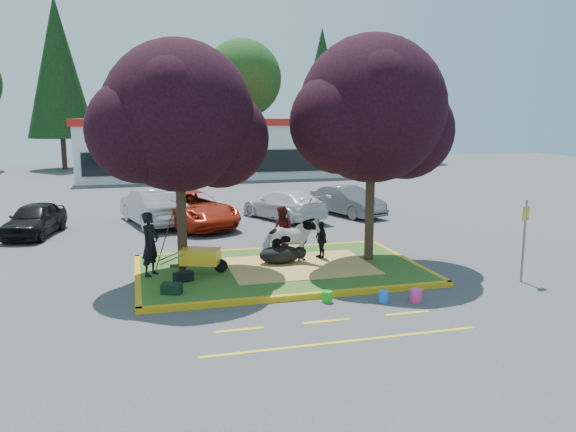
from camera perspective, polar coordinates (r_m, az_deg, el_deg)
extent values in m
plane|color=#424244|center=(16.70, -0.80, -5.72)|extent=(90.00, 90.00, 0.00)
cube|color=#2D551A|center=(16.68, -0.80, -5.48)|extent=(8.00, 5.00, 0.15)
cube|color=gold|center=(14.30, 1.80, -8.15)|extent=(8.30, 0.16, 0.15)
cube|color=gold|center=(19.11, -2.73, -3.47)|extent=(8.30, 0.16, 0.15)
cube|color=gold|center=(16.19, -15.01, -6.30)|extent=(0.16, 5.30, 0.15)
cube|color=gold|center=(18.09, 11.86, -4.45)|extent=(0.16, 5.30, 0.15)
cube|color=#E2B35D|center=(16.81, 1.19, -5.07)|extent=(4.20, 3.00, 0.01)
cylinder|color=black|center=(16.22, -10.79, 0.56)|extent=(0.28, 0.28, 3.53)
sphere|color=black|center=(16.01, -11.11, 9.94)|extent=(4.20, 4.20, 4.20)
sphere|color=black|center=(16.35, -7.01, 7.84)|extent=(2.86, 2.86, 2.86)
sphere|color=black|center=(15.67, -14.85, 8.41)|extent=(2.86, 2.86, 2.86)
cylinder|color=black|center=(17.39, 8.32, 1.54)|extent=(0.28, 0.28, 3.70)
sphere|color=black|center=(17.21, 8.56, 10.71)|extent=(4.40, 4.40, 4.40)
sphere|color=black|center=(17.91, 11.83, 8.47)|extent=(2.99, 2.99, 2.99)
sphere|color=black|center=(16.51, 5.40, 9.43)|extent=(2.99, 2.99, 2.99)
cube|color=yellow|center=(12.40, -5.00, -11.45)|extent=(1.10, 0.12, 0.01)
cube|color=yellow|center=(12.87, 3.94, -10.61)|extent=(1.10, 0.12, 0.01)
cube|color=yellow|center=(13.62, 12.03, -9.63)|extent=(1.10, 0.12, 0.01)
cube|color=yellow|center=(11.83, 5.89, -12.56)|extent=(6.00, 0.10, 0.01)
cube|color=silver|center=(44.05, -7.41, 6.67)|extent=(20.00, 8.00, 4.00)
cube|color=#AF1B12|center=(43.98, -7.47, 9.46)|extent=(20.40, 8.40, 0.50)
cube|color=black|center=(40.09, -6.59, 5.50)|extent=(19.00, 0.10, 1.60)
cylinder|color=black|center=(52.97, -21.84, 6.55)|extent=(0.44, 0.44, 3.92)
cone|color=black|center=(53.07, -22.33, 13.80)|extent=(5.60, 5.60, 11.90)
cylinder|color=black|center=(54.19, -13.16, 6.62)|extent=(0.44, 0.44, 3.08)
sphere|color=#143811|center=(54.15, -13.38, 12.20)|extent=(6.16, 6.16, 6.16)
cylinder|color=black|center=(54.07, -4.56, 7.14)|extent=(0.44, 0.44, 3.64)
sphere|color=#143811|center=(54.11, -4.66, 13.75)|extent=(7.28, 7.28, 7.28)
cylinder|color=black|center=(56.57, 3.39, 7.21)|extent=(0.44, 0.44, 3.50)
cone|color=black|center=(56.60, 3.46, 13.29)|extent=(5.00, 5.00, 10.62)
cylinder|color=black|center=(58.71, 11.18, 7.01)|extent=(0.44, 0.44, 3.22)
sphere|color=#143811|center=(58.70, 11.37, 12.39)|extent=(6.44, 6.44, 6.44)
imported|color=white|center=(16.91, 0.22, -2.52)|extent=(1.68, 0.77, 1.42)
ellipsoid|color=black|center=(17.01, -0.81, -3.94)|extent=(1.46, 1.15, 0.55)
imported|color=black|center=(16.10, -13.82, -2.77)|extent=(0.72, 0.78, 1.79)
imported|color=#451314|center=(17.99, -0.60, -1.49)|extent=(0.75, 0.88, 1.58)
imported|color=black|center=(17.61, 3.36, -2.41)|extent=(0.38, 0.73, 1.19)
cylinder|color=black|center=(16.20, -6.83, -5.05)|extent=(0.38, 0.21, 0.38)
cylinder|color=slate|center=(15.88, -10.12, -5.64)|extent=(0.04, 0.04, 0.28)
cylinder|color=slate|center=(16.33, -10.27, -5.20)|extent=(0.04, 0.04, 0.28)
cube|color=gold|center=(16.05, -8.91, -4.07)|extent=(1.22, 0.97, 0.42)
cylinder|color=slate|center=(15.75, -11.70, -4.34)|extent=(0.66, 0.28, 0.35)
cylinder|color=slate|center=(16.21, -11.81, -3.94)|extent=(0.66, 0.28, 0.35)
cube|color=black|center=(15.50, -10.58, -6.08)|extent=(0.57, 0.42, 0.26)
cube|color=black|center=(14.51, -11.73, -7.23)|extent=(0.57, 0.46, 0.26)
cylinder|color=slate|center=(16.79, 22.84, -2.37)|extent=(0.06, 0.06, 2.31)
cube|color=gold|center=(16.65, 23.03, 0.27)|extent=(0.31, 0.16, 0.42)
cylinder|color=green|center=(14.08, 3.99, -8.18)|extent=(0.31, 0.31, 0.28)
cylinder|color=#EF358A|center=(14.39, 12.87, -7.90)|extent=(0.33, 0.33, 0.33)
cylinder|color=blue|center=(14.22, 9.69, -8.09)|extent=(0.29, 0.29, 0.29)
imported|color=black|center=(23.72, -24.35, -0.31)|extent=(2.26, 4.00, 1.28)
imported|color=#9B9CA2|center=(24.53, -13.63, 0.94)|extent=(2.80, 4.97, 1.55)
imported|color=#A4230D|center=(23.77, -9.97, 0.70)|extent=(4.33, 5.86, 1.48)
imported|color=white|center=(25.11, -0.47, 1.18)|extent=(3.55, 4.94, 1.33)
imported|color=#54565B|center=(26.27, 6.07, 1.53)|extent=(2.65, 4.30, 1.34)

